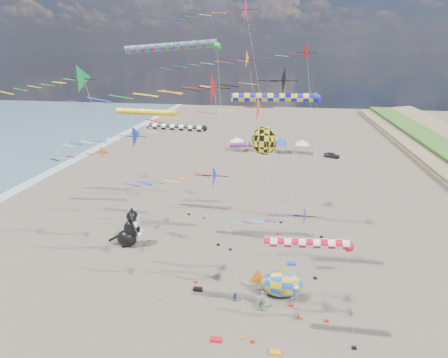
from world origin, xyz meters
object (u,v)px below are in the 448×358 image
object	(u,v)px
fish_inflatable	(281,284)
parked_car	(332,155)
child_green	(261,306)
child_blue	(235,297)
cat_inflatable	(128,227)
person_adult	(263,300)

from	to	relation	value
fish_inflatable	parked_car	distance (m)	50.30
child_green	parked_car	size ratio (longest dim) A/B	0.34
child_green	child_blue	bearing A→B (deg)	153.81
cat_inflatable	fish_inflatable	xyz separation A→B (m)	(18.35, -6.89, -0.85)
person_adult	child_green	bearing A→B (deg)	-148.07
fish_inflatable	parked_car	size ratio (longest dim) A/B	1.60
child_green	person_adult	bearing A→B (deg)	70.07
cat_inflatable	person_adult	xyz separation A→B (m)	(16.76, -8.55, -1.53)
person_adult	parked_car	size ratio (longest dim) A/B	0.54
fish_inflatable	person_adult	xyz separation A→B (m)	(-1.59, -1.66, -0.68)
child_blue	parked_car	size ratio (longest dim) A/B	0.29
person_adult	child_green	distance (m)	0.62
cat_inflatable	child_blue	xyz separation A→B (m)	(14.11, -8.03, -1.97)
child_green	child_blue	xyz separation A→B (m)	(-2.51, 1.01, -0.10)
cat_inflatable	person_adult	distance (m)	18.88
person_adult	parked_car	distance (m)	52.26
child_blue	cat_inflatable	bearing A→B (deg)	111.70
cat_inflatable	parked_car	world-z (taller)	cat_inflatable
fish_inflatable	child_blue	size ratio (longest dim) A/B	5.59
fish_inflatable	person_adult	size ratio (longest dim) A/B	2.94
person_adult	child_blue	distance (m)	2.74
parked_car	cat_inflatable	bearing A→B (deg)	166.72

